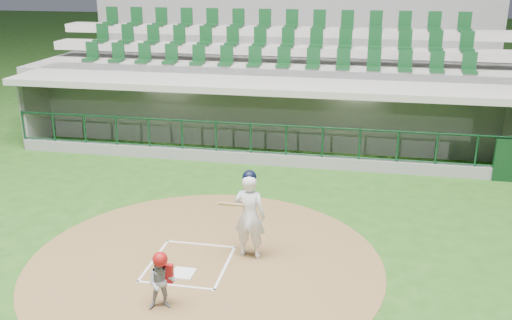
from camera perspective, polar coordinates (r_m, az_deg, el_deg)
The scene contains 8 objects.
ground at distance 12.01m, azimuth -6.27°, elevation -9.62°, with size 120.00×120.00×0.00m, color #204A15.
dirt_circle at distance 11.76m, azimuth -5.14°, elevation -10.21°, with size 7.20×7.20×0.01m, color brown.
home_plate at distance 11.42m, azimuth -7.32°, elevation -11.16°, with size 0.43×0.43×0.02m, color white.
batter_box_chalk at distance 11.75m, azimuth -6.71°, elevation -10.23°, with size 1.55×1.80×0.01m.
dugout_structure at distance 18.74m, azimuth 0.83°, elevation 4.26°, with size 16.40×3.70×3.00m.
seating_deck at distance 21.63m, azimuth 2.10°, elevation 7.47°, with size 17.00×6.72×5.15m.
batter at distance 11.54m, azimuth -0.66°, elevation -5.45°, with size 0.89×0.90×1.89m.
catcher at distance 10.19m, azimuth -9.43°, elevation -11.78°, with size 0.59×0.52×1.09m.
Camera 1 is at (3.27, -10.04, 5.72)m, focal length 40.00 mm.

